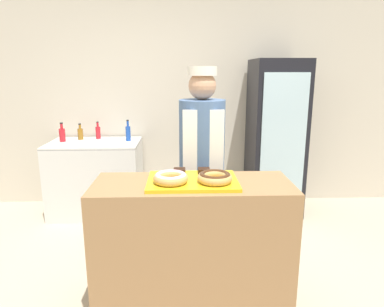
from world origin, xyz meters
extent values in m
plane|color=#B7A88E|center=(0.00, 0.00, 0.00)|extent=(14.00, 14.00, 0.00)
cube|color=beige|center=(0.00, 2.13, 1.35)|extent=(8.00, 0.06, 2.70)
cube|color=#997047|center=(0.00, 0.00, 0.47)|extent=(1.36, 0.53, 0.93)
cube|color=yellow|center=(0.00, 0.00, 0.95)|extent=(0.61, 0.42, 0.02)
torus|color=tan|center=(-0.14, -0.07, 0.99)|extent=(0.23, 0.23, 0.06)
torus|color=#EFADC6|center=(-0.14, -0.07, 1.00)|extent=(0.21, 0.21, 0.04)
torus|color=tan|center=(0.14, -0.07, 0.99)|extent=(0.23, 0.23, 0.06)
torus|color=#472814|center=(0.14, -0.07, 1.00)|extent=(0.21, 0.21, 0.04)
cube|color=black|center=(-0.09, 0.15, 0.97)|extent=(0.08, 0.08, 0.03)
cube|color=black|center=(0.09, 0.15, 0.97)|extent=(0.08, 0.08, 0.03)
cylinder|color=#4C4C51|center=(0.10, 0.58, 0.41)|extent=(0.27, 0.27, 0.83)
cylinder|color=#4C6B99|center=(0.10, 0.58, 1.14)|extent=(0.38, 0.38, 0.62)
cube|color=white|center=(0.10, 0.40, 0.73)|extent=(0.32, 0.02, 1.30)
sphere|color=tan|center=(0.10, 0.58, 1.56)|extent=(0.22, 0.22, 0.22)
cylinder|color=white|center=(0.10, 0.58, 1.67)|extent=(0.23, 0.23, 0.07)
cube|color=black|center=(1.04, 1.73, 0.90)|extent=(0.59, 0.63, 1.81)
cube|color=silver|center=(1.04, 1.41, 0.94)|extent=(0.49, 0.02, 1.45)
cube|color=silver|center=(-1.09, 1.73, 0.44)|extent=(1.04, 0.68, 0.87)
cube|color=gray|center=(-1.09, 1.73, 0.85)|extent=(1.04, 0.68, 0.01)
cylinder|color=red|center=(-1.46, 1.77, 0.95)|extent=(0.07, 0.07, 0.15)
cylinder|color=red|center=(-1.46, 1.77, 1.05)|extent=(0.03, 0.03, 0.06)
cylinder|color=black|center=(-1.46, 1.77, 1.09)|extent=(0.03, 0.03, 0.01)
cylinder|color=#99661E|center=(-1.29, 1.89, 0.94)|extent=(0.06, 0.06, 0.13)
cylinder|color=#99661E|center=(-1.29, 1.89, 1.03)|extent=(0.03, 0.03, 0.05)
cylinder|color=black|center=(-1.29, 1.89, 1.06)|extent=(0.03, 0.03, 0.01)
cylinder|color=red|center=(-1.09, 1.94, 0.94)|extent=(0.06, 0.06, 0.14)
cylinder|color=red|center=(-1.09, 1.94, 1.04)|extent=(0.03, 0.03, 0.06)
cylinder|color=black|center=(-1.09, 1.94, 1.07)|extent=(0.03, 0.03, 0.01)
cylinder|color=#1E4CB2|center=(-0.70, 1.80, 0.96)|extent=(0.06, 0.06, 0.17)
cylinder|color=#1E4CB2|center=(-0.70, 1.80, 1.08)|extent=(0.03, 0.03, 0.07)
cylinder|color=black|center=(-0.70, 1.80, 1.11)|extent=(0.03, 0.03, 0.01)
camera|label=1|loc=(-0.08, -2.21, 1.66)|focal=32.00mm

